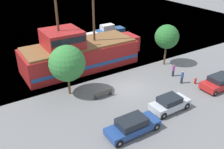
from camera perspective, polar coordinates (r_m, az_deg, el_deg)
ground_plane at (r=27.98m, az=4.06°, el=-3.24°), size 160.00×160.00×0.00m
water_surface at (r=66.53m, az=-19.23°, el=13.41°), size 80.00×80.00×0.00m
pirate_ship at (r=32.41m, az=-7.59°, el=4.93°), size 15.91×5.60×11.29m
moored_boat_dockside at (r=40.76m, az=-4.44°, el=7.80°), size 7.21×2.52×1.79m
moored_boat_outer at (r=45.45m, az=-0.70°, el=9.96°), size 5.74×1.85×1.88m
parked_car_curb_front at (r=24.71m, az=13.05°, el=-6.46°), size 3.98×1.80×1.46m
parked_car_curb_mid at (r=30.38m, az=23.59°, el=-1.49°), size 4.99×2.01×1.46m
parked_car_curb_rear at (r=21.42m, az=4.70°, el=-11.59°), size 4.79×1.85×1.51m
fire_hydrant at (r=30.27m, az=18.52°, el=-1.32°), size 0.42×0.25×0.76m
bench_promenade_east at (r=26.21m, az=-2.00°, el=-4.31°), size 2.00×0.45×0.85m
pedestrian_walking_near at (r=29.75m, az=15.72°, el=-0.58°), size 0.32×0.32×1.57m
pedestrian_walking_far at (r=31.16m, az=13.85°, el=0.94°), size 0.32×0.32×1.55m
tree_row_east at (r=25.75m, az=-10.22°, el=2.52°), size 3.76×3.76×5.47m
tree_row_mideast at (r=33.06m, az=12.42°, el=8.41°), size 3.10×3.10×5.42m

